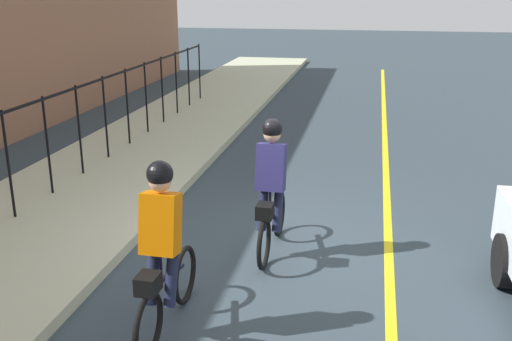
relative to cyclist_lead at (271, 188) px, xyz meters
name	(u,v)px	position (x,y,z in m)	size (l,w,h in m)	color
ground_plane	(270,245)	(0.23, 0.06, -0.91)	(80.00, 80.00, 0.00)	#303C44
lane_line_centre	(389,255)	(0.23, -1.54, -0.91)	(36.00, 0.12, 0.01)	yellow
sidewalk	(43,222)	(0.23, 3.46, -0.84)	(40.00, 3.20, 0.15)	#B0B395
iron_fence	(46,128)	(1.23, 3.86, 0.33)	(17.10, 0.04, 1.60)	black
cyclist_lead	(271,188)	(0.00, 0.00, 0.00)	(1.71, 0.37, 1.83)	black
cyclist_follow	(163,250)	(-2.03, 0.74, 0.00)	(1.71, 0.37, 1.83)	black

